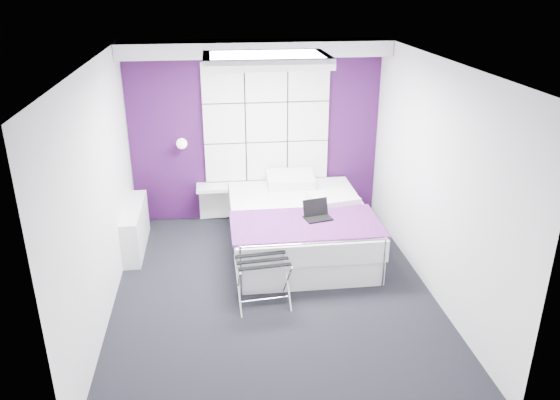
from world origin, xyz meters
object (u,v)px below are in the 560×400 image
at_px(wall_lamp, 182,143).
at_px(luggage_rack, 263,282).
at_px(laptop, 317,213).
at_px(bed, 298,225).
at_px(nightstand, 212,187).
at_px(radiator, 135,228).

distance_m(wall_lamp, luggage_rack, 2.66).
bearing_deg(laptop, luggage_rack, -143.75).
height_order(bed, nightstand, bed).
relative_size(luggage_rack, laptop, 1.76).
bearing_deg(wall_lamp, bed, -33.94).
bearing_deg(wall_lamp, laptop, -40.60).
bearing_deg(nightstand, wall_lamp, 174.11).
distance_m(radiator, luggage_rack, 2.20).
relative_size(bed, nightstand, 4.90).
xyz_separation_m(radiator, laptop, (2.31, -0.67, 0.38)).
bearing_deg(luggage_rack, radiator, 129.66).
xyz_separation_m(bed, laptop, (0.17, -0.42, 0.35)).
bearing_deg(radiator, nightstand, 35.01).
relative_size(radiator, bed, 0.55).
relative_size(wall_lamp, laptop, 0.47).
relative_size(wall_lamp, luggage_rack, 0.26).
height_order(radiator, luggage_rack, radiator).
bearing_deg(wall_lamp, nightstand, -5.89).
height_order(wall_lamp, luggage_rack, wall_lamp).
relative_size(radiator, laptop, 3.72).
xyz_separation_m(bed, luggage_rack, (-0.60, -1.31, -0.05)).
distance_m(wall_lamp, bed, 2.02).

